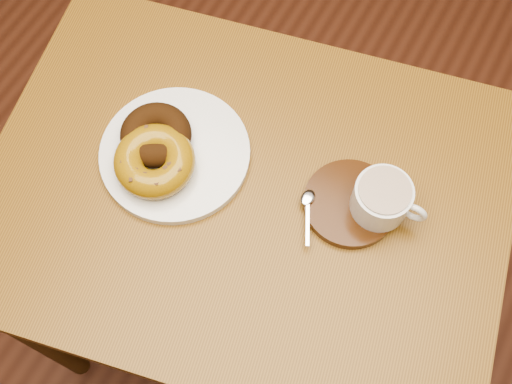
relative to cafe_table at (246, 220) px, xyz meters
The scene contains 8 objects.
ground 0.67m from the cafe_table, 97.56° to the left, with size 6.00×6.00×0.00m, color #532A1A.
cafe_table is the anchor object (origin of this frame).
donut_plate 0.18m from the cafe_table, behind, with size 0.23×0.23×0.01m, color white.
donut_cinnamon 0.22m from the cafe_table, behind, with size 0.11×0.11×0.04m, color black.
donut_caramel 0.21m from the cafe_table, 165.03° to the right, with size 0.17×0.17×0.05m.
saucer 0.21m from the cafe_table, 20.65° to the left, with size 0.14×0.14×0.02m, color #341907.
coffee_cup 0.26m from the cafe_table, 20.07° to the left, with size 0.11×0.08×0.06m.
teaspoon 0.17m from the cafe_table, 13.38° to the left, with size 0.05×0.08×0.01m.
Camera 1 is at (0.24, -0.57, 1.65)m, focal length 45.00 mm.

